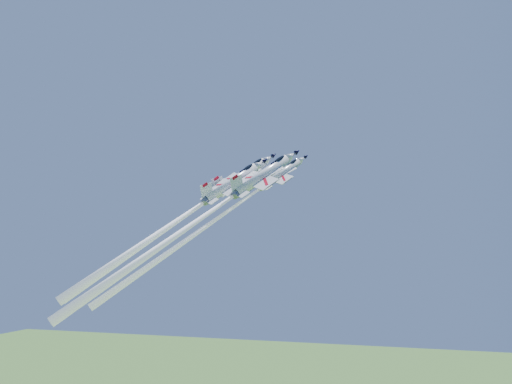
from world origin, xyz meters
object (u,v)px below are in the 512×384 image
(jet_lead, at_px, (213,222))
(jet_left, at_px, (182,217))
(jet_right, at_px, (192,224))
(jet_slot, at_px, (176,221))

(jet_lead, distance_m, jet_left, 6.29)
(jet_right, bearing_deg, jet_slot, -173.24)
(jet_left, relative_size, jet_right, 0.95)
(jet_slot, bearing_deg, jet_left, 145.52)
(jet_left, bearing_deg, jet_slot, -34.48)
(jet_right, height_order, jet_slot, jet_right)
(jet_lead, xyz_separation_m, jet_right, (0.95, -12.48, -1.10))
(jet_lead, distance_m, jet_right, 12.57)
(jet_right, relative_size, jet_slot, 1.15)
(jet_lead, height_order, jet_right, jet_lead)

